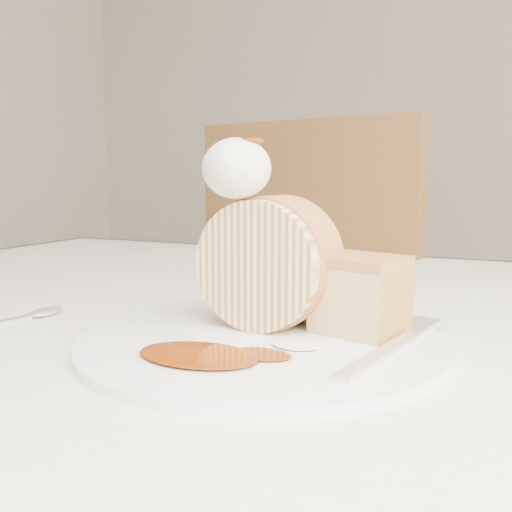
% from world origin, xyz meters
% --- Properties ---
extents(table, '(1.40, 0.90, 0.75)m').
position_xyz_m(table, '(0.00, 0.20, 0.66)').
color(table, white).
rests_on(table, ground).
extents(chair_far, '(0.56, 0.56, 0.99)m').
position_xyz_m(chair_far, '(-0.14, 0.78, 0.57)').
color(chair_far, brown).
rests_on(chair_far, ground).
extents(plate, '(0.37, 0.37, 0.01)m').
position_xyz_m(plate, '(0.02, 0.05, 0.75)').
color(plate, white).
rests_on(plate, table).
extents(roulade_slice, '(0.12, 0.07, 0.11)m').
position_xyz_m(roulade_slice, '(0.01, 0.08, 0.81)').
color(roulade_slice, beige).
rests_on(roulade_slice, plate).
extents(cake_chunk, '(0.08, 0.08, 0.06)m').
position_xyz_m(cake_chunk, '(0.09, 0.09, 0.79)').
color(cake_chunk, '#C07948').
rests_on(cake_chunk, plate).
extents(whipped_cream, '(0.06, 0.06, 0.05)m').
position_xyz_m(whipped_cream, '(-0.01, 0.06, 0.90)').
color(whipped_cream, silver).
rests_on(whipped_cream, roulade_slice).
extents(caramel_drizzle, '(0.03, 0.02, 0.01)m').
position_xyz_m(caramel_drizzle, '(-0.00, 0.06, 0.93)').
color(caramel_drizzle, '#682504').
rests_on(caramel_drizzle, whipped_cream).
extents(caramel_pool, '(0.11, 0.08, 0.00)m').
position_xyz_m(caramel_pool, '(-0.00, -0.02, 0.76)').
color(caramel_pool, '#682504').
rests_on(caramel_pool, plate).
extents(fork, '(0.06, 0.18, 0.00)m').
position_xyz_m(fork, '(0.12, 0.03, 0.76)').
color(fork, silver).
rests_on(fork, plate).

